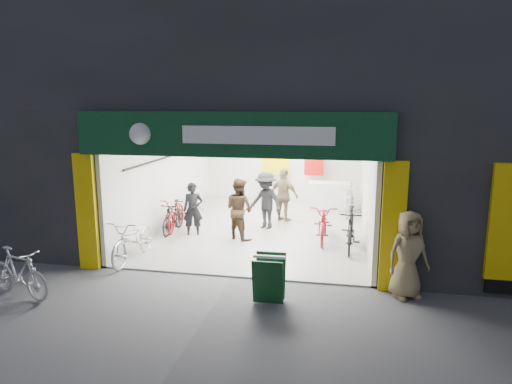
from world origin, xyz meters
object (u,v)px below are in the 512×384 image
(bike_right_front, at_px, (351,229))
(parked_bike, at_px, (19,273))
(pedestrian_near, at_px, (408,255))
(sandwich_board, at_px, (269,278))
(bike_left_front, at_px, (134,239))

(bike_right_front, xyz_separation_m, parked_bike, (-6.23, -4.08, -0.06))
(parked_bike, height_order, pedestrian_near, pedestrian_near)
(bike_right_front, distance_m, parked_bike, 7.45)
(parked_bike, xyz_separation_m, sandwich_board, (4.72, 0.68, -0.00))
(pedestrian_near, height_order, sandwich_board, pedestrian_near)
(bike_left_front, bearing_deg, pedestrian_near, -7.34)
(sandwich_board, bearing_deg, bike_right_front, 64.95)
(pedestrian_near, xyz_separation_m, sandwich_board, (-2.54, -0.75, -0.36))
(bike_left_front, relative_size, pedestrian_near, 1.17)
(bike_right_front, distance_m, pedestrian_near, 2.86)
(pedestrian_near, bearing_deg, parked_bike, 165.96)
(bike_right_front, xyz_separation_m, sandwich_board, (-1.51, -3.40, -0.06))
(bike_right_front, bearing_deg, bike_left_front, -157.67)
(bike_right_front, relative_size, parked_bike, 1.11)
(bike_left_front, xyz_separation_m, parked_bike, (-1.23, -2.33, -0.03))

